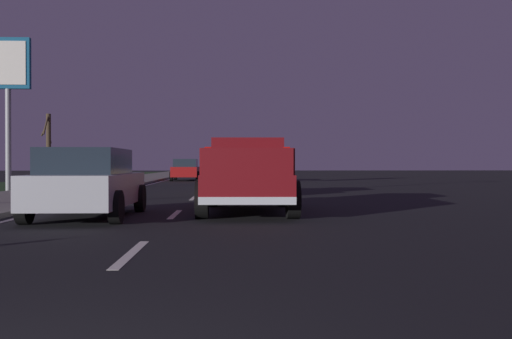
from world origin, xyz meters
TOP-DOWN VIEW (x-y plane):
  - ground at (27.00, 0.00)m, footprint 144.00×144.00m
  - sidewalk_shoulder at (27.00, 5.70)m, footprint 108.00×4.00m
  - lane_markings at (28.98, 2.55)m, footprint 108.00×3.54m
  - pickup_truck at (11.93, -1.76)m, footprint 5.48×2.39m
  - sedan_blue at (35.96, -1.87)m, footprint 4.45×2.10m
  - sedan_silver at (10.23, 1.86)m, footprint 4.40×2.02m
  - sedan_red at (38.46, 1.93)m, footprint 4.41×2.03m
  - sedan_tan at (19.75, -1.69)m, footprint 4.44×2.08m
  - gas_price_sign at (22.36, 8.27)m, footprint 0.27×1.90m
  - bare_tree_far at (31.93, 9.59)m, footprint 1.93×0.94m

SIDE VIEW (x-z plane):
  - ground at x=27.00m, z-range 0.00..0.00m
  - lane_markings at x=28.98m, z-range 0.00..0.01m
  - sidewalk_shoulder at x=27.00m, z-range 0.00..0.12m
  - sedan_blue at x=35.96m, z-range 0.01..1.55m
  - sedan_silver at x=10.23m, z-range 0.01..1.55m
  - sedan_red at x=38.46m, z-range 0.01..1.55m
  - sedan_tan at x=19.75m, z-range 0.01..1.55m
  - pickup_truck at x=11.93m, z-range -0.02..1.85m
  - bare_tree_far at x=31.93m, z-range 0.13..4.33m
  - gas_price_sign at x=22.36m, z-range 1.65..8.28m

